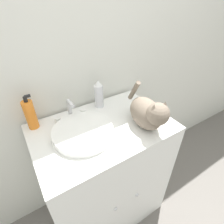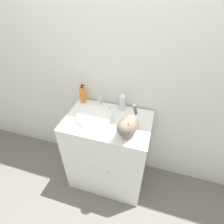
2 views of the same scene
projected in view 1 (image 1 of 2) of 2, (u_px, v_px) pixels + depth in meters
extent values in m
cube|color=silver|center=(75.00, 56.00, 1.06)|extent=(6.00, 0.05, 2.50)
cube|color=white|center=(105.00, 174.00, 1.30)|extent=(0.82, 0.54, 0.92)
sphere|color=silver|center=(116.00, 209.00, 1.05)|extent=(0.02, 0.02, 0.02)
sphere|color=silver|center=(137.00, 195.00, 1.12)|extent=(0.02, 0.02, 0.02)
cylinder|color=white|center=(83.00, 132.00, 0.96)|extent=(0.34, 0.34, 0.04)
cylinder|color=silver|center=(70.00, 110.00, 1.06)|extent=(0.02, 0.02, 0.13)
cylinder|color=silver|center=(71.00, 104.00, 1.00)|extent=(0.02, 0.08, 0.02)
cylinder|color=white|center=(58.00, 120.00, 1.05)|extent=(0.03, 0.03, 0.03)
cylinder|color=white|center=(83.00, 112.00, 1.12)|extent=(0.03, 0.03, 0.03)
ellipsoid|color=#7A6B5B|center=(146.00, 113.00, 1.00)|extent=(0.19, 0.26, 0.17)
sphere|color=#7A6B5B|center=(158.00, 114.00, 0.89)|extent=(0.14, 0.14, 0.12)
cone|color=#7A6B5B|center=(154.00, 108.00, 0.85)|extent=(0.04, 0.04, 0.04)
cone|color=#7A6B5B|center=(165.00, 105.00, 0.87)|extent=(0.04, 0.04, 0.04)
cylinder|color=#7A6B5B|center=(134.00, 91.00, 1.07)|extent=(0.04, 0.11, 0.16)
cylinder|color=orange|center=(30.00, 115.00, 0.98)|extent=(0.06, 0.06, 0.17)
cylinder|color=black|center=(25.00, 99.00, 0.92)|extent=(0.02, 0.02, 0.03)
cylinder|color=black|center=(27.00, 96.00, 0.92)|extent=(0.03, 0.02, 0.02)
cylinder|color=silver|center=(99.00, 96.00, 1.16)|extent=(0.06, 0.06, 0.16)
cone|color=white|center=(98.00, 83.00, 1.11)|extent=(0.05, 0.05, 0.04)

